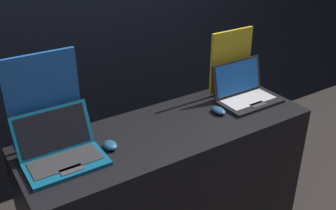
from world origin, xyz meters
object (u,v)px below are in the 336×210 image
laptop_front (61,151)px  promo_stand_front (44,103)px  promo_stand_back (231,63)px  mouse_back (218,110)px  laptop_back (245,92)px  mouse_front (110,145)px

laptop_front → promo_stand_front: promo_stand_front is taller
promo_stand_back → promo_stand_front: bearing=179.1°
mouse_back → laptop_front: bearing=178.0°
promo_stand_front → laptop_back: size_ratio=1.29×
promo_stand_front → mouse_back: bearing=-13.0°
promo_stand_front → laptop_back: (1.23, -0.18, -0.19)m
mouse_front → promo_stand_front: bearing=138.0°
mouse_front → laptop_front: bearing=172.4°
laptop_back → promo_stand_back: (0.00, 0.16, 0.15)m
laptop_front → laptop_back: (1.23, 0.01, 0.00)m
mouse_back → promo_stand_back: promo_stand_back is taller
mouse_back → promo_stand_front: bearing=167.0°
laptop_front → promo_stand_front: (0.00, 0.19, 0.19)m
laptop_back → mouse_back: 0.26m
promo_stand_front → mouse_back: promo_stand_front is taller
laptop_front → promo_stand_back: (1.23, 0.17, 0.15)m
promo_stand_front → mouse_back: 1.02m
laptop_front → promo_stand_front: 0.27m
mouse_front → mouse_back: (0.73, -0.00, -0.00)m
laptop_back → mouse_back: (-0.26, -0.05, -0.04)m
mouse_front → promo_stand_back: 1.02m
promo_stand_front → mouse_back: size_ratio=4.60×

